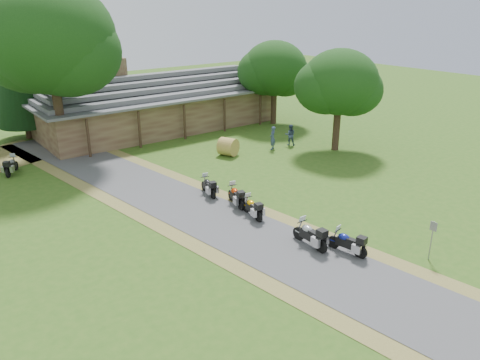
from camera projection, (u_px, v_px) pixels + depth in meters
ground at (298, 258)px, 20.59m from camera, size 120.00×120.00×0.00m
driveway at (235, 228)px, 23.27m from camera, size 51.95×51.95×0.00m
lodge at (157, 101)px, 40.93m from camera, size 21.40×9.40×4.90m
motorcycle_row_a at (347, 241)px, 20.76m from camera, size 0.88×1.82×1.19m
motorcycle_row_b at (310, 234)px, 21.35m from camera, size 0.68×1.91×1.29m
motorcycle_row_c at (252, 207)px, 24.29m from camera, size 0.83×1.77×1.16m
motorcycle_row_d at (236, 195)px, 25.70m from camera, size 1.02×1.89×1.23m
motorcycle_row_e at (208, 185)px, 27.10m from camera, size 0.90×1.79×1.17m
motorcycle_carport_b at (11, 165)px, 30.45m from camera, size 1.41×1.80×1.21m
person_a at (273, 136)px, 35.42m from camera, size 0.73×0.68×2.08m
person_b at (290, 133)px, 36.46m from camera, size 0.68×0.66×1.93m
hay_bale at (228, 147)px, 34.11m from camera, size 1.66×1.60×1.30m
sign_post at (431, 241)px, 20.14m from camera, size 0.33×0.05×1.83m
oak_lodge_left at (52, 62)px, 31.37m from camera, size 8.83×8.83×13.54m
oak_lodge_right at (274, 79)px, 41.92m from camera, size 5.71×5.71×8.10m
oak_driveway at (339, 96)px, 34.23m from camera, size 5.61×5.61×8.25m
cedar_near at (14, 45)px, 35.97m from camera, size 4.25×4.25×14.92m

